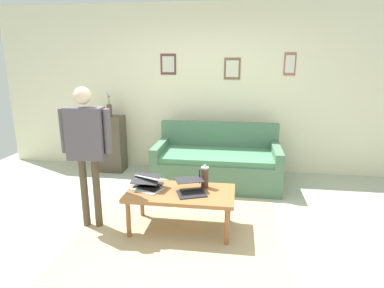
# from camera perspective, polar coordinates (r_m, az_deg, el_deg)

# --- Properties ---
(ground_plane) EXTENTS (7.68, 7.68, 0.00)m
(ground_plane) POSITION_cam_1_polar(r_m,az_deg,el_deg) (3.73, -1.50, -15.01)
(ground_plane) COLOR #A9B19C
(area_rug) EXTENTS (2.19, 2.02, 0.01)m
(area_rug) POSITION_cam_1_polar(r_m,az_deg,el_deg) (3.70, -2.23, -15.25)
(area_rug) COLOR tan
(area_rug) RESTS_ON ground_plane
(back_wall) EXTENTS (7.04, 0.11, 2.70)m
(back_wall) POSITION_cam_1_polar(r_m,az_deg,el_deg) (5.44, 2.39, 9.49)
(back_wall) COLOR beige
(back_wall) RESTS_ON ground_plane
(couch) EXTENTS (1.84, 0.91, 0.88)m
(couch) POSITION_cam_1_polar(r_m,az_deg,el_deg) (4.95, 4.41, -3.47)
(couch) COLOR #4C7357
(couch) RESTS_ON ground_plane
(coffee_table) EXTENTS (1.17, 0.62, 0.45)m
(coffee_table) POSITION_cam_1_polar(r_m,az_deg,el_deg) (3.60, -2.00, -8.99)
(coffee_table) COLOR #986236
(coffee_table) RESTS_ON ground_plane
(laptop_left) EXTENTS (0.40, 0.42, 0.13)m
(laptop_left) POSITION_cam_1_polar(r_m,az_deg,el_deg) (3.53, -0.22, -7.81)
(laptop_left) COLOR #28282D
(laptop_left) RESTS_ON coffee_table
(laptop_center) EXTENTS (0.30, 0.32, 0.15)m
(laptop_center) POSITION_cam_1_polar(r_m,az_deg,el_deg) (3.72, -7.79, -6.77)
(laptop_center) COLOR #28282D
(laptop_center) RESTS_ON coffee_table
(laptop_right) EXTENTS (0.41, 0.40, 0.15)m
(laptop_right) POSITION_cam_1_polar(r_m,az_deg,el_deg) (3.67, -7.60, -7.10)
(laptop_right) COLOR silver
(laptop_right) RESTS_ON coffee_table
(french_press) EXTENTS (0.11, 0.09, 0.27)m
(french_press) POSITION_cam_1_polar(r_m,az_deg,el_deg) (3.65, 2.23, -5.79)
(french_press) COLOR #4C3323
(french_press) RESTS_ON coffee_table
(side_shelf) EXTENTS (0.42, 0.32, 0.93)m
(side_shelf) POSITION_cam_1_polar(r_m,az_deg,el_deg) (5.62, -13.88, 0.06)
(side_shelf) COLOR #494031
(side_shelf) RESTS_ON ground_plane
(flower_vase) EXTENTS (0.08, 0.08, 0.41)m
(flower_vase) POSITION_cam_1_polar(r_m,az_deg,el_deg) (5.50, -14.25, 5.96)
(flower_vase) COLOR brown
(flower_vase) RESTS_ON side_shelf
(person_standing) EXTENTS (0.56, 0.20, 1.57)m
(person_standing) POSITION_cam_1_polar(r_m,az_deg,el_deg) (3.66, -17.99, 0.66)
(person_standing) COLOR brown
(person_standing) RESTS_ON ground_plane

